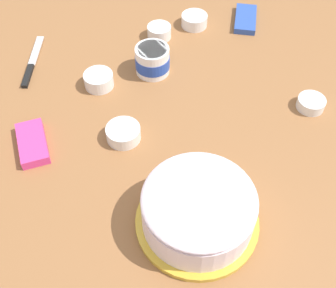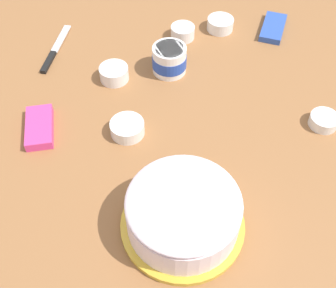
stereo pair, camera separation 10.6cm
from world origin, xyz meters
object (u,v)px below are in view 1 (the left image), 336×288
object	(u,v)px
sprinkle_bowl_pink	(311,103)
spreading_knife	(31,65)
candy_box_lower	(32,143)
sprinkle_bowl_green	(99,80)
sprinkle_bowl_blue	(159,32)
sprinkle_bowl_yellow	(123,133)
frosted_cake	(198,210)
candy_box_upper	(245,19)
sprinkle_bowl_orange	(194,20)
frosting_tub	(152,60)

from	to	relation	value
sprinkle_bowl_pink	spreading_knife	bearing A→B (deg)	-113.57
candy_box_lower	sprinkle_bowl_green	bearing A→B (deg)	128.23
sprinkle_bowl_blue	sprinkle_bowl_yellow	xyz separation A→B (m)	(0.40, -0.17, -0.00)
sprinkle_bowl_blue	sprinkle_bowl_pink	distance (m)	0.53
sprinkle_bowl_green	sprinkle_bowl_blue	bearing A→B (deg)	131.46
sprinkle_bowl_yellow	candy_box_lower	world-z (taller)	sprinkle_bowl_yellow
frosted_cake	candy_box_upper	world-z (taller)	frosted_cake
sprinkle_bowl_orange	sprinkle_bowl_pink	distance (m)	0.49
sprinkle_bowl_orange	sprinkle_bowl_blue	size ratio (longest dim) A/B	1.12
spreading_knife	candy_box_lower	size ratio (longest dim) A/B	1.68
frosted_cake	candy_box_upper	distance (m)	0.79
sprinkle_bowl_orange	sprinkle_bowl_yellow	size ratio (longest dim) A/B	0.95
frosting_tub	sprinkle_bowl_orange	distance (m)	0.27
frosted_cake	sprinkle_bowl_yellow	distance (m)	0.31
sprinkle_bowl_orange	candy_box_upper	distance (m)	0.18
frosted_cake	candy_box_upper	bearing A→B (deg)	153.90
frosted_cake	sprinkle_bowl_blue	world-z (taller)	frosted_cake
sprinkle_bowl_blue	sprinkle_bowl_yellow	world-z (taller)	sprinkle_bowl_blue
frosting_tub	spreading_knife	bearing A→B (deg)	-104.78
frosted_cake	sprinkle_bowl_yellow	size ratio (longest dim) A/B	3.08
frosted_cake	candy_box_lower	bearing A→B (deg)	-129.91
spreading_knife	sprinkle_bowl_yellow	bearing A→B (deg)	35.00
sprinkle_bowl_orange	sprinkle_bowl_yellow	xyz separation A→B (m)	(0.44, -0.30, -0.00)
sprinkle_bowl_orange	spreading_knife	bearing A→B (deg)	-79.02
sprinkle_bowl_pink	sprinkle_bowl_yellow	size ratio (longest dim) A/B	0.85
spreading_knife	sprinkle_bowl_pink	world-z (taller)	sprinkle_bowl_pink
sprinkle_bowl_yellow	sprinkle_bowl_green	distance (m)	0.22
sprinkle_bowl_blue	sprinkle_bowl_yellow	size ratio (longest dim) A/B	0.85
sprinkle_bowl_orange	sprinkle_bowl_green	size ratio (longest dim) A/B	1.01
spreading_knife	sprinkle_bowl_blue	bearing A→B (deg)	99.06
frosting_tub	sprinkle_bowl_yellow	size ratio (longest dim) A/B	1.13
sprinkle_bowl_green	candy_box_upper	xyz separation A→B (m)	(-0.21, 0.52, -0.01)
sprinkle_bowl_orange	sprinkle_bowl_yellow	world-z (taller)	sprinkle_bowl_orange
frosting_tub	spreading_knife	size ratio (longest dim) A/B	0.44
frosting_tub	sprinkle_bowl_green	bearing A→B (deg)	-79.68
spreading_knife	candy_box_upper	distance (m)	0.72
frosting_tub	sprinkle_bowl_blue	bearing A→B (deg)	162.37
spreading_knife	candy_box_upper	bearing A→B (deg)	97.22
frosting_tub	sprinkle_bowl_pink	bearing A→B (deg)	59.46
frosted_cake	sprinkle_bowl_green	xyz separation A→B (m)	(-0.50, -0.17, -0.04)
sprinkle_bowl_green	candy_box_lower	world-z (taller)	sprinkle_bowl_green
sprinkle_bowl_orange	sprinkle_bowl_pink	world-z (taller)	sprinkle_bowl_orange
frosting_tub	sprinkle_bowl_pink	xyz separation A→B (m)	(0.24, 0.40, -0.03)
frosted_cake	candy_box_lower	xyz separation A→B (m)	(-0.30, -0.36, -0.04)
sprinkle_bowl_green	spreading_knife	bearing A→B (deg)	-122.61
frosted_cake	frosting_tub	world-z (taller)	frosted_cake
frosting_tub	sprinkle_bowl_yellow	world-z (taller)	frosting_tub
sprinkle_bowl_orange	candy_box_lower	xyz separation A→B (m)	(0.42, -0.53, -0.01)
sprinkle_bowl_blue	sprinkle_bowl_green	distance (m)	0.29
frosting_tub	sprinkle_bowl_yellow	xyz separation A→B (m)	(0.24, -0.12, -0.02)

